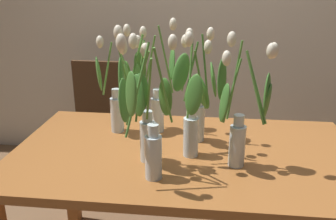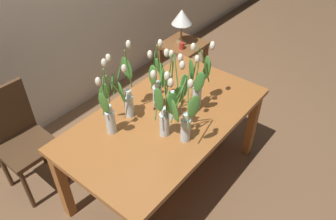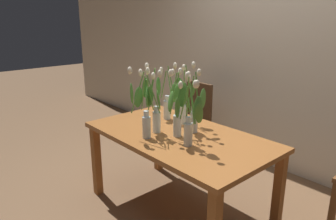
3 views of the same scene
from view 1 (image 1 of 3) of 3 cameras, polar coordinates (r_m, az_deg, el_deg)
dining_table at (r=1.72m, az=2.66°, el=-9.19°), size 1.60×0.90×0.74m
tulip_vase_0 at (r=1.48m, az=11.64°, el=-0.94°), size 0.23×0.16×0.56m
tulip_vase_1 at (r=1.56m, az=3.82°, el=-0.15°), size 0.20×0.23×0.56m
tulip_vase_2 at (r=1.84m, az=-1.74°, el=2.33°), size 0.23×0.15×0.58m
tulip_vase_3 at (r=1.72m, az=4.76°, el=0.80°), size 0.18×0.16×0.55m
tulip_vase_4 at (r=1.37m, az=-3.31°, el=-1.83°), size 0.22×0.28×0.58m
tulip_vase_5 at (r=1.50m, az=-4.20°, el=-1.65°), size 0.16×0.15×0.58m
tulip_vase_6 at (r=1.83m, az=-7.82°, el=2.42°), size 0.24×0.22×0.55m
dining_chair at (r=2.73m, az=-11.25°, el=-1.17°), size 0.41×0.41×0.93m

